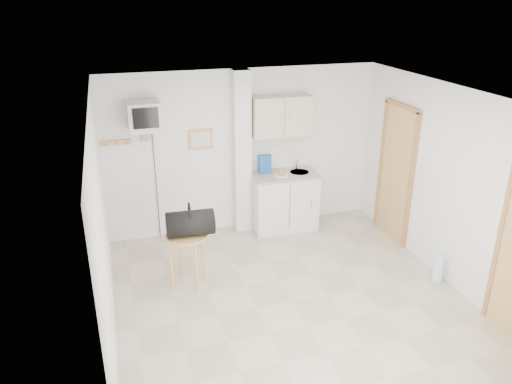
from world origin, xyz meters
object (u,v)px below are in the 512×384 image
object	(u,v)px
round_table	(187,243)
water_bottle	(438,269)
duffel_bag	(190,223)
crt_television	(144,117)

from	to	relation	value
round_table	water_bottle	size ratio (longest dim) A/B	1.86
duffel_bag	water_bottle	bearing A→B (deg)	-12.07
round_table	duffel_bag	size ratio (longest dim) A/B	1.20
crt_television	water_bottle	world-z (taller)	crt_television
duffel_bag	water_bottle	size ratio (longest dim) A/B	1.54
round_table	crt_television	bearing A→B (deg)	103.51
round_table	duffel_bag	xyz separation A→B (m)	(0.05, -0.04, 0.29)
crt_television	duffel_bag	world-z (taller)	crt_television
crt_television	water_bottle	xyz separation A→B (m)	(3.43, -2.13, -1.76)
duffel_bag	round_table	bearing A→B (deg)	146.88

